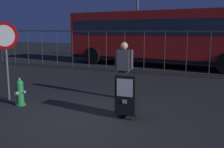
# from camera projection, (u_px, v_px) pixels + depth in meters

# --- Properties ---
(ground_plane) EXTENTS (60.00, 60.00, 0.00)m
(ground_plane) POSITION_uv_depth(u_px,v_px,m) (79.00, 121.00, 5.99)
(ground_plane) COLOR black
(fire_hydrant) EXTENTS (0.33, 0.31, 0.75)m
(fire_hydrant) POSITION_uv_depth(u_px,v_px,m) (20.00, 92.00, 7.18)
(fire_hydrant) COLOR #1E7238
(fire_hydrant) RESTS_ON ground_plane
(newspaper_box_primary) EXTENTS (0.48, 0.42, 1.02)m
(newspaper_box_primary) POSITION_uv_depth(u_px,v_px,m) (128.00, 94.00, 6.11)
(newspaper_box_primary) COLOR black
(newspaper_box_primary) RESTS_ON ground_plane
(stop_sign) EXTENTS (0.71, 0.31, 2.23)m
(stop_sign) POSITION_uv_depth(u_px,v_px,m) (5.00, 45.00, 7.54)
(stop_sign) COLOR #4C4F54
(stop_sign) RESTS_ON ground_plane
(pedestrian) EXTENTS (0.55, 0.22, 1.67)m
(pedestrian) POSITION_uv_depth(u_px,v_px,m) (124.00, 67.00, 7.76)
(pedestrian) COLOR black
(pedestrian) RESTS_ON ground_plane
(fence_barrier) EXTENTS (18.03, 0.04, 2.00)m
(fence_barrier) POSITION_uv_depth(u_px,v_px,m) (154.00, 52.00, 12.02)
(fence_barrier) COLOR #2D2D33
(fence_barrier) RESTS_ON ground_plane
(bus_near) EXTENTS (10.72, 3.74, 3.00)m
(bus_near) POSITION_uv_depth(u_px,v_px,m) (160.00, 35.00, 14.80)
(bus_near) COLOR red
(bus_near) RESTS_ON ground_plane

